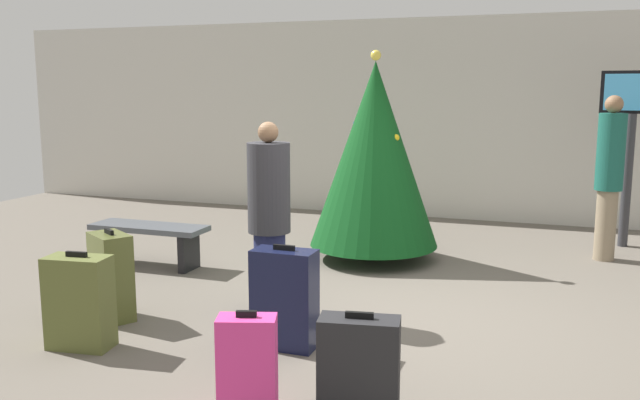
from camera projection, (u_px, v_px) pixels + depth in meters
name	position (u px, v px, depth m)	size (l,w,h in m)	color
ground_plane	(388.00, 320.00, 5.90)	(16.00, 16.00, 0.00)	#665E54
back_wall	(467.00, 119.00, 10.25)	(16.00, 0.20, 3.06)	beige
holiday_tree	(375.00, 155.00, 7.78)	(1.50, 1.50, 2.43)	#4C3319
flight_info_kiosk	(631.00, 128.00, 8.39)	(0.77, 0.23, 2.22)	#333338
waiting_bench	(149.00, 236.00, 7.61)	(1.34, 0.44, 0.48)	#4C5159
traveller_0	(609.00, 173.00, 7.79)	(0.31, 0.31, 1.92)	gray
traveller_1	(269.00, 215.00, 5.94)	(0.45, 0.45, 1.72)	#1E234C
suitcase_0	(111.00, 277.00, 5.86)	(0.50, 0.44, 0.80)	#59602D
suitcase_1	(79.00, 302.00, 5.21)	(0.52, 0.32, 0.77)	#59602D
suitcase_2	(247.00, 365.00, 4.16)	(0.41, 0.30, 0.66)	#E5388C
suitcase_3	(285.00, 299.00, 5.21)	(0.49, 0.25, 0.82)	#141938
suitcase_4	(359.00, 363.00, 4.23)	(0.54, 0.31, 0.63)	#232326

